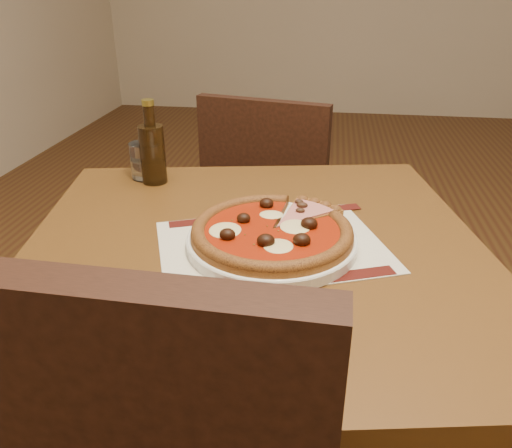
{
  "coord_description": "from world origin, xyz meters",
  "views": [
    {
      "loc": [
        -0.41,
        -1.83,
        1.17
      ],
      "look_at": [
        -0.52,
        -1.05,
        0.78
      ],
      "focal_mm": 35.0,
      "sensor_mm": 36.0,
      "label": 1
    }
  ],
  "objects": [
    {
      "name": "table",
      "position": [
        -0.52,
        -1.07,
        0.65
      ],
      "size": [
        0.93,
        0.93,
        0.75
      ],
      "rotation": [
        0.0,
        0.0,
        0.19
      ],
      "color": "brown",
      "rests_on": "ground"
    },
    {
      "name": "chair_far",
      "position": [
        -0.58,
        -0.31,
        0.49
      ],
      "size": [
        0.48,
        0.48,
        0.85
      ],
      "rotation": [
        0.0,
        0.0,
        2.92
      ],
      "color": "black",
      "rests_on": "ground"
    },
    {
      "name": "placemat",
      "position": [
        -0.49,
        -1.08,
        0.75
      ],
      "size": [
        0.45,
        0.39,
        0.0
      ],
      "primitive_type": "cube",
      "rotation": [
        0.0,
        0.0,
        0.37
      ],
      "color": "beige",
      "rests_on": "table"
    },
    {
      "name": "plate",
      "position": [
        -0.49,
        -1.08,
        0.76
      ],
      "size": [
        0.29,
        0.29,
        0.02
      ],
      "primitive_type": "cylinder",
      "color": "white",
      "rests_on": "placemat"
    },
    {
      "name": "pizza",
      "position": [
        -0.49,
        -1.08,
        0.78
      ],
      "size": [
        0.28,
        0.28,
        0.04
      ],
      "color": "#986324",
      "rests_on": "plate"
    },
    {
      "name": "ham_slice",
      "position": [
        -0.43,
        -1.0,
        0.78
      ],
      "size": [
        0.12,
        0.14,
        0.02
      ],
      "rotation": [
        0.0,
        0.0,
        1.03
      ],
      "color": "#986324",
      "rests_on": "plate"
    },
    {
      "name": "water_glass",
      "position": [
        -0.82,
        -0.79,
        0.79
      ],
      "size": [
        0.07,
        0.07,
        0.08
      ],
      "primitive_type": "cylinder",
      "rotation": [
        0.0,
        0.0,
        0.09
      ],
      "color": "white",
      "rests_on": "table"
    },
    {
      "name": "bottle",
      "position": [
        -0.79,
        -0.82,
        0.82
      ],
      "size": [
        0.06,
        0.06,
        0.19
      ],
      "color": "#311E0C",
      "rests_on": "table"
    }
  ]
}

